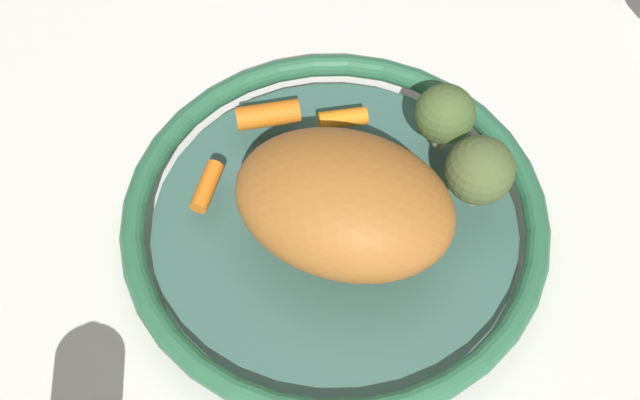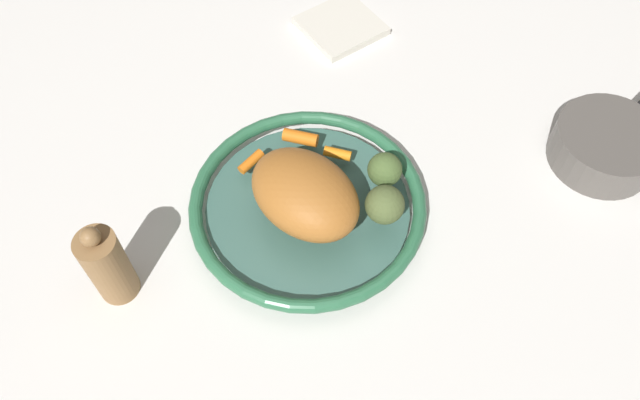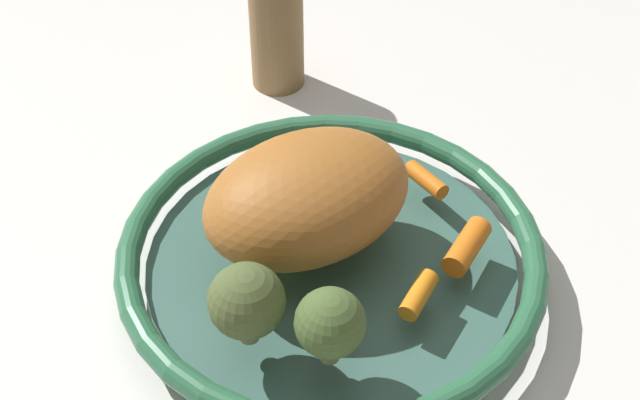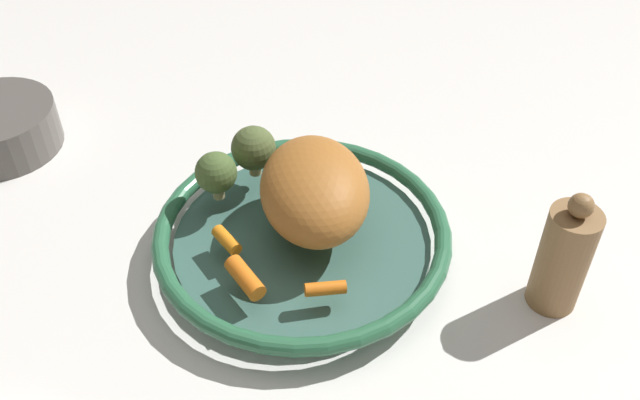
{
  "view_description": "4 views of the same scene",
  "coord_description": "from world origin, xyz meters",
  "px_view_note": "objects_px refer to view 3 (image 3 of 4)",
  "views": [
    {
      "loc": [
        0.02,
        -0.39,
        0.67
      ],
      "look_at": [
        -0.01,
        -0.0,
        0.06
      ],
      "focal_mm": 53.27,
      "sensor_mm": 36.0,
      "label": 1
    },
    {
      "loc": [
        0.26,
        -0.42,
        0.79
      ],
      "look_at": [
        0.03,
        -0.01,
        0.07
      ],
      "focal_mm": 35.46,
      "sensor_mm": 36.0,
      "label": 2
    },
    {
      "loc": [
        0.36,
        0.33,
        0.55
      ],
      "look_at": [
        -0.01,
        -0.03,
        0.06
      ],
      "focal_mm": 50.65,
      "sensor_mm": 36.0,
      "label": 3
    },
    {
      "loc": [
        -0.54,
        0.18,
        0.59
      ],
      "look_at": [
        0.0,
        -0.02,
        0.07
      ],
      "focal_mm": 39.24,
      "sensor_mm": 36.0,
      "label": 4
    }
  ],
  "objects_px": {
    "pepper_mill": "(276,26)",
    "roast_chicken_piece": "(307,197)",
    "serving_bowl": "(331,260)",
    "broccoli_floret_small": "(247,302)",
    "baby_carrot_back": "(467,247)",
    "baby_carrot_right": "(426,180)",
    "broccoli_floret_large": "(330,324)",
    "baby_carrot_near_rim": "(415,298)"
  },
  "relations": [
    {
      "from": "baby_carrot_near_rim",
      "to": "baby_carrot_right",
      "type": "height_order",
      "value": "same"
    },
    {
      "from": "broccoli_floret_small",
      "to": "pepper_mill",
      "type": "height_order",
      "value": "pepper_mill"
    },
    {
      "from": "baby_carrot_right",
      "to": "serving_bowl",
      "type": "bearing_deg",
      "value": -6.31
    },
    {
      "from": "baby_carrot_right",
      "to": "broccoli_floret_large",
      "type": "relative_size",
      "value": 0.69
    },
    {
      "from": "serving_bowl",
      "to": "baby_carrot_back",
      "type": "relative_size",
      "value": 6.49
    },
    {
      "from": "serving_bowl",
      "to": "baby_carrot_near_rim",
      "type": "bearing_deg",
      "value": 87.69
    },
    {
      "from": "serving_bowl",
      "to": "roast_chicken_piece",
      "type": "distance_m",
      "value": 0.06
    },
    {
      "from": "baby_carrot_near_rim",
      "to": "pepper_mill",
      "type": "xyz_separation_m",
      "value": [
        -0.17,
        -0.31,
        0.01
      ]
    },
    {
      "from": "baby_carrot_back",
      "to": "pepper_mill",
      "type": "bearing_deg",
      "value": -108.0
    },
    {
      "from": "roast_chicken_piece",
      "to": "broccoli_floret_small",
      "type": "bearing_deg",
      "value": 21.91
    },
    {
      "from": "serving_bowl",
      "to": "pepper_mill",
      "type": "xyz_separation_m",
      "value": [
        -0.16,
        -0.23,
        0.04
      ]
    },
    {
      "from": "broccoli_floret_small",
      "to": "broccoli_floret_large",
      "type": "bearing_deg",
      "value": 116.62
    },
    {
      "from": "pepper_mill",
      "to": "broccoli_floret_small",
      "type": "bearing_deg",
      "value": 42.8
    },
    {
      "from": "broccoli_floret_large",
      "to": "serving_bowl",
      "type": "bearing_deg",
      "value": -137.25
    },
    {
      "from": "baby_carrot_back",
      "to": "broccoli_floret_small",
      "type": "bearing_deg",
      "value": -20.15
    },
    {
      "from": "broccoli_floret_small",
      "to": "serving_bowl",
      "type": "bearing_deg",
      "value": -168.45
    },
    {
      "from": "baby_carrot_near_rim",
      "to": "baby_carrot_back",
      "type": "bearing_deg",
      "value": -177.34
    },
    {
      "from": "baby_carrot_right",
      "to": "broccoli_floret_large",
      "type": "distance_m",
      "value": 0.2
    },
    {
      "from": "pepper_mill",
      "to": "roast_chicken_piece",
      "type": "bearing_deg",
      "value": 50.96
    },
    {
      "from": "roast_chicken_piece",
      "to": "baby_carrot_back",
      "type": "xyz_separation_m",
      "value": [
        -0.07,
        0.1,
        -0.03
      ]
    },
    {
      "from": "baby_carrot_near_rim",
      "to": "pepper_mill",
      "type": "distance_m",
      "value": 0.36
    },
    {
      "from": "baby_carrot_near_rim",
      "to": "broccoli_floret_large",
      "type": "height_order",
      "value": "broccoli_floret_large"
    },
    {
      "from": "baby_carrot_back",
      "to": "pepper_mill",
      "type": "xyz_separation_m",
      "value": [
        -0.1,
        -0.31,
        0.01
      ]
    },
    {
      "from": "baby_carrot_back",
      "to": "baby_carrot_near_rim",
      "type": "bearing_deg",
      "value": 2.66
    },
    {
      "from": "broccoli_floret_small",
      "to": "pepper_mill",
      "type": "distance_m",
      "value": 0.37
    },
    {
      "from": "baby_carrot_near_rim",
      "to": "baby_carrot_right",
      "type": "relative_size",
      "value": 0.95
    },
    {
      "from": "serving_bowl",
      "to": "broccoli_floret_large",
      "type": "bearing_deg",
      "value": 42.75
    },
    {
      "from": "broccoli_floret_small",
      "to": "baby_carrot_right",
      "type": "bearing_deg",
      "value": -177.09
    },
    {
      "from": "serving_bowl",
      "to": "roast_chicken_piece",
      "type": "relative_size",
      "value": 2.04
    },
    {
      "from": "baby_carrot_right",
      "to": "broccoli_floret_small",
      "type": "height_order",
      "value": "broccoli_floret_small"
    },
    {
      "from": "baby_carrot_right",
      "to": "pepper_mill",
      "type": "distance_m",
      "value": 0.25
    },
    {
      "from": "baby_carrot_back",
      "to": "baby_carrot_right",
      "type": "distance_m",
      "value": 0.08
    },
    {
      "from": "roast_chicken_piece",
      "to": "baby_carrot_near_rim",
      "type": "distance_m",
      "value": 0.11
    },
    {
      "from": "roast_chicken_piece",
      "to": "pepper_mill",
      "type": "bearing_deg",
      "value": -129.04
    },
    {
      "from": "broccoli_floret_large",
      "to": "pepper_mill",
      "type": "bearing_deg",
      "value": -128.81
    },
    {
      "from": "pepper_mill",
      "to": "broccoli_floret_large",
      "type": "bearing_deg",
      "value": 51.19
    },
    {
      "from": "roast_chicken_piece",
      "to": "baby_carrot_right",
      "type": "bearing_deg",
      "value": 164.95
    },
    {
      "from": "broccoli_floret_small",
      "to": "broccoli_floret_large",
      "type": "xyz_separation_m",
      "value": [
        -0.03,
        0.05,
        -0.0
      ]
    },
    {
      "from": "baby_carrot_near_rim",
      "to": "baby_carrot_back",
      "type": "height_order",
      "value": "baby_carrot_back"
    },
    {
      "from": "baby_carrot_right",
      "to": "baby_carrot_back",
      "type": "bearing_deg",
      "value": 60.73
    },
    {
      "from": "baby_carrot_back",
      "to": "baby_carrot_right",
      "type": "height_order",
      "value": "baby_carrot_back"
    },
    {
      "from": "serving_bowl",
      "to": "pepper_mill",
      "type": "bearing_deg",
      "value": -125.5
    }
  ]
}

